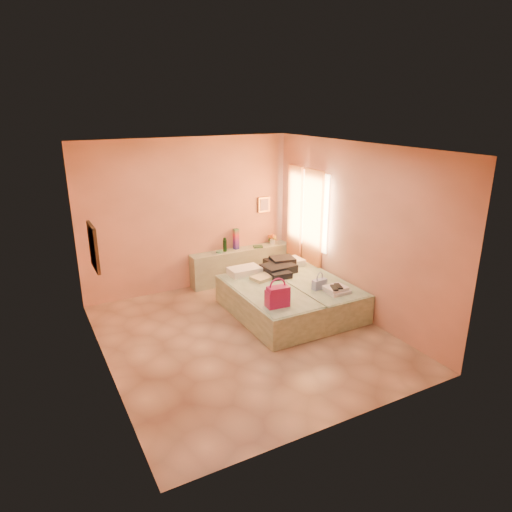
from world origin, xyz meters
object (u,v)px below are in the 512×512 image
Objects in this scene: bed_right at (312,293)px; towel_stack at (337,290)px; headboard_ledge at (241,265)px; bed_left at (267,304)px; water_bottle at (225,245)px; flower_vase at (273,238)px; magenta_handbag at (277,296)px; green_book at (258,247)px; blue_handbag at (319,284)px.

towel_stack is at bearing -88.12° from bed_right.
headboard_ledge is 5.86× the size of towel_stack.
bed_left is 5.71× the size of towel_stack.
headboard_ledge is at bearing -3.32° from water_bottle.
bed_right is (0.90, 0.00, 0.00)m from bed_left.
water_bottle is 1.04× the size of flower_vase.
water_bottle is 2.35m from magenta_handbag.
bed_left is 10.84× the size of green_book.
flower_vase reaches higher than bed_left.
bed_right is 1.79m from flower_vase.
flower_vase is at bearing 74.93° from blue_handbag.
magenta_handbag is at bearing -92.62° from green_book.
water_bottle is 1.04× the size of blue_handbag.
green_book is 2.28m from towel_stack.
bed_left is at bearing -122.60° from flower_vase.
green_book is 0.75× the size of blue_handbag.
headboard_ledge is 8.28× the size of flower_vase.
magenta_handbag is at bearing -118.53° from flower_vase.
flower_vase is at bearing 83.54° from bed_right.
water_bottle reaches higher than flower_vase.
blue_handbag is at bearing 19.80° from magenta_handbag.
flower_vase reaches higher than blue_handbag.
bed_right is (0.52, -1.70, -0.08)m from headboard_ledge.
green_book reaches higher than headboard_ledge.
blue_handbag is (-0.32, -2.07, -0.19)m from flower_vase.
water_bottle reaches higher than blue_handbag.
flower_vase is 2.10m from blue_handbag.
towel_stack is at bearing -69.53° from water_bottle.
towel_stack is (0.20, -2.27, -0.12)m from green_book.
headboard_ledge is at bearing -179.83° from flower_vase.
towel_stack is at bearing -34.70° from bed_left.
water_bottle is 1.40× the size of green_book.
magenta_handbag reaches higher than headboard_ledge.
water_bottle is 2.22m from blue_handbag.
green_book is (0.34, -0.07, 0.34)m from headboard_ledge.
flower_vase is at bearing 66.17° from magenta_handbag.
headboard_ledge is 1.78m from bed_right.
water_bottle is 0.69m from green_book.
blue_handbag is (0.77, -0.37, 0.33)m from bed_left.
green_book is 0.54× the size of magenta_handbag.
bed_left is 1.00× the size of bed_right.
magenta_handbag reaches higher than bed_right.
water_bottle reaches higher than magenta_handbag.
magenta_handbag is at bearing -105.85° from bed_left.
blue_handbag is (0.05, -2.00, -0.09)m from green_book.
flower_vase is (1.09, 1.70, 0.52)m from bed_left.
green_book reaches higher than towel_stack.
headboard_ledge is at bearing -171.83° from green_book.
water_bottle reaches higher than bed_left.
blue_handbag is at bearing -70.86° from water_bottle.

